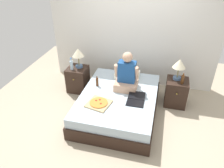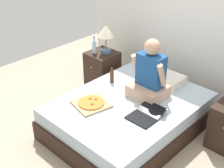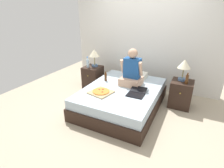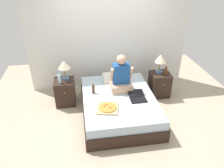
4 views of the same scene
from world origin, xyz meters
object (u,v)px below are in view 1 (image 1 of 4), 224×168
lamp_on_left_nightstand (78,54)px  pizza_box (99,103)px  nightstand_right (176,92)px  laptop (136,100)px  beer_bottle (183,79)px  water_bottle (71,65)px  lamp_on_right_nightstand (179,65)px  bed (118,104)px  nightstand_left (78,79)px  person_seated (127,76)px  beer_bottle_on_bed (97,82)px

lamp_on_left_nightstand → pizza_box: size_ratio=0.94×
nightstand_right → laptop: 1.07m
beer_bottle → water_bottle: bearing=179.8°
lamp_on_right_nightstand → water_bottle: bearing=-176.5°
bed → nightstand_left: 1.26m
nightstand_left → lamp_on_right_nightstand: bearing=1.3°
water_bottle → bed: bearing=-23.4°
beer_bottle → laptop: beer_bottle is taller
nightstand_right → pizza_box: bearing=-144.3°
nightstand_left → lamp_on_left_nightstand: (0.04, 0.05, 0.62)m
water_bottle → pizza_box: water_bottle is taller
person_seated → laptop: 0.55m
bed → lamp_on_right_nightstand: bearing=31.2°
water_bottle → laptop: bearing=-23.1°
nightstand_left → laptop: (1.47, -0.75, 0.18)m
lamp_on_left_nightstand → nightstand_left: bearing=-128.6°
lamp_on_right_nightstand → lamp_on_left_nightstand: bearing=180.0°
nightstand_right → person_seated: (-1.01, -0.34, 0.45)m
bed → beer_bottle: (1.18, 0.50, 0.45)m
lamp_on_left_nightstand → beer_bottle: lamp_on_left_nightstand is taller
person_seated → laptop: bearing=-57.4°
nightstand_left → nightstand_right: 2.21m
nightstand_left → nightstand_right: bearing=0.0°
lamp_on_right_nightstand → person_seated: bearing=-158.3°
lamp_on_right_nightstand → pizza_box: size_ratio=0.94×
nightstand_right → laptop: size_ratio=1.38×
pizza_box → beer_bottle_on_bed: 0.63m
bed → beer_bottle_on_bed: bearing=158.6°
person_seated → laptop: size_ratio=1.86×
lamp_on_left_nightstand → pizza_box: (0.78, -1.05, -0.44)m
lamp_on_right_nightstand → beer_bottle: (0.10, -0.15, -0.23)m
person_seated → laptop: person_seated is taller
laptop → pizza_box: laptop is taller
lamp_on_right_nightstand → bed: bearing=-148.8°
beer_bottle → beer_bottle_on_bed: beer_bottle is taller
lamp_on_left_nightstand → beer_bottle_on_bed: (0.57, -0.46, -0.36)m
water_bottle → lamp_on_right_nightstand: bearing=3.5°
nightstand_right → lamp_on_right_nightstand: bearing=120.9°
lamp_on_right_nightstand → laptop: size_ratio=1.07×
nightstand_left → lamp_on_left_nightstand: 0.62m
water_bottle → beer_bottle_on_bed: 0.77m
lamp_on_left_nightstand → lamp_on_right_nightstand: (2.14, 0.00, 0.00)m
person_seated → nightstand_left: bearing=164.3°
water_bottle → laptop: (1.55, -0.66, -0.22)m
lamp_on_left_nightstand → pizza_box: 1.38m
person_seated → pizza_box: bearing=-119.9°
beer_bottle → pizza_box: size_ratio=0.48×
bed → laptop: 0.46m
nightstand_left → laptop: 1.66m
bed → beer_bottle: 1.36m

